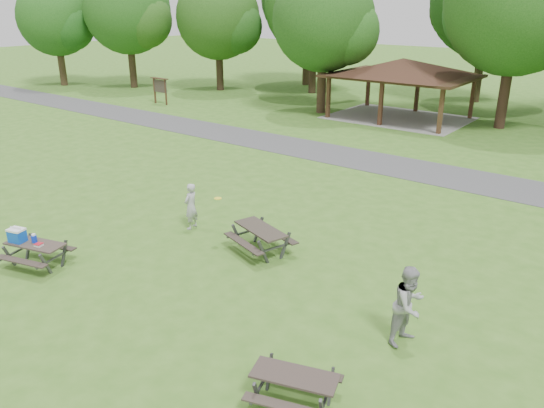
{
  "coord_description": "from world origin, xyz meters",
  "views": [
    {
      "loc": [
        10.18,
        -7.98,
        7.1
      ],
      "look_at": [
        1.0,
        4.0,
        1.3
      ],
      "focal_mm": 35.0,
      "sensor_mm": 36.0,
      "label": 1
    }
  ],
  "objects_px": {
    "frisbee_thrower": "(191,206)",
    "frisbee_catcher": "(409,305)",
    "picnic_table_near": "(30,244)",
    "picnic_table_middle": "(261,234)"
  },
  "relations": [
    {
      "from": "picnic_table_near",
      "to": "frisbee_catcher",
      "type": "xyz_separation_m",
      "value": [
        10.02,
        3.11,
        0.24
      ]
    },
    {
      "from": "frisbee_thrower",
      "to": "picnic_table_near",
      "type": "bearing_deg",
      "value": -28.82
    },
    {
      "from": "picnic_table_near",
      "to": "frisbee_thrower",
      "type": "height_order",
      "value": "frisbee_thrower"
    },
    {
      "from": "frisbee_thrower",
      "to": "frisbee_catcher",
      "type": "bearing_deg",
      "value": 70.77
    },
    {
      "from": "frisbee_thrower",
      "to": "frisbee_catcher",
      "type": "relative_size",
      "value": 0.85
    },
    {
      "from": "picnic_table_near",
      "to": "frisbee_catcher",
      "type": "distance_m",
      "value": 10.49
    },
    {
      "from": "picnic_table_near",
      "to": "picnic_table_middle",
      "type": "distance_m",
      "value": 6.58
    },
    {
      "from": "frisbee_thrower",
      "to": "picnic_table_middle",
      "type": "bearing_deg",
      "value": 81.4
    },
    {
      "from": "picnic_table_near",
      "to": "picnic_table_middle",
      "type": "relative_size",
      "value": 0.91
    },
    {
      "from": "frisbee_catcher",
      "to": "picnic_table_near",
      "type": "bearing_deg",
      "value": 119.16
    }
  ]
}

